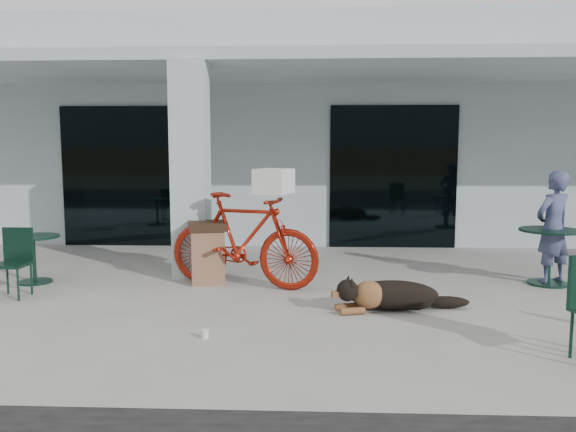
{
  "coord_description": "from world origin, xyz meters",
  "views": [
    {
      "loc": [
        0.26,
        -5.78,
        1.84
      ],
      "look_at": [
        -0.05,
        1.48,
        1.0
      ],
      "focal_mm": 35.0,
      "sensor_mm": 36.0,
      "label": 1
    }
  ],
  "objects_px": {
    "bicycle": "(243,240)",
    "cafe_table_near": "(34,259)",
    "cafe_chair_near": "(12,264)",
    "person": "(553,228)",
    "trash_receptacle": "(207,252)",
    "dog": "(393,293)",
    "cafe_table_far": "(549,257)"
  },
  "relations": [
    {
      "from": "bicycle",
      "to": "cafe_table_near",
      "type": "relative_size",
      "value": 3.02
    },
    {
      "from": "bicycle",
      "to": "cafe_chair_near",
      "type": "distance_m",
      "value": 2.93
    },
    {
      "from": "person",
      "to": "trash_receptacle",
      "type": "bearing_deg",
      "value": -26.3
    },
    {
      "from": "person",
      "to": "cafe_table_near",
      "type": "bearing_deg",
      "value": -26.16
    },
    {
      "from": "bicycle",
      "to": "trash_receptacle",
      "type": "relative_size",
      "value": 2.48
    },
    {
      "from": "cafe_table_near",
      "to": "cafe_chair_near",
      "type": "xyz_separation_m",
      "value": [
        0.12,
        -0.8,
        0.1
      ]
    },
    {
      "from": "dog",
      "to": "cafe_table_far",
      "type": "height_order",
      "value": "cafe_table_far"
    },
    {
      "from": "person",
      "to": "bicycle",
      "type": "bearing_deg",
      "value": -23.25
    },
    {
      "from": "dog",
      "to": "bicycle",
      "type": "bearing_deg",
      "value": 135.31
    },
    {
      "from": "bicycle",
      "to": "trash_receptacle",
      "type": "bearing_deg",
      "value": 84.78
    },
    {
      "from": "cafe_table_far",
      "to": "person",
      "type": "bearing_deg",
      "value": 50.72
    },
    {
      "from": "cafe_table_near",
      "to": "cafe_chair_near",
      "type": "bearing_deg",
      "value": -81.49
    },
    {
      "from": "bicycle",
      "to": "cafe_table_far",
      "type": "relative_size",
      "value": 2.59
    },
    {
      "from": "cafe_chair_near",
      "to": "cafe_table_far",
      "type": "xyz_separation_m",
      "value": [
        7.06,
        1.0,
        -0.05
      ]
    },
    {
      "from": "cafe_chair_near",
      "to": "cafe_table_far",
      "type": "distance_m",
      "value": 7.13
    },
    {
      "from": "cafe_table_near",
      "to": "cafe_table_far",
      "type": "xyz_separation_m",
      "value": [
        7.18,
        0.2,
        0.05
      ]
    },
    {
      "from": "bicycle",
      "to": "person",
      "type": "height_order",
      "value": "person"
    },
    {
      "from": "dog",
      "to": "cafe_table_near",
      "type": "distance_m",
      "value": 4.98
    },
    {
      "from": "cafe_table_near",
      "to": "cafe_chair_near",
      "type": "height_order",
      "value": "cafe_chair_near"
    },
    {
      "from": "cafe_chair_near",
      "to": "bicycle",
      "type": "bearing_deg",
      "value": 14.87
    },
    {
      "from": "cafe_table_near",
      "to": "trash_receptacle",
      "type": "distance_m",
      "value": 2.44
    },
    {
      "from": "dog",
      "to": "cafe_chair_near",
      "type": "bearing_deg",
      "value": 160.37
    },
    {
      "from": "dog",
      "to": "person",
      "type": "xyz_separation_m",
      "value": [
        2.39,
        1.45,
        0.59
      ]
    },
    {
      "from": "trash_receptacle",
      "to": "dog",
      "type": "bearing_deg",
      "value": -27.94
    },
    {
      "from": "dog",
      "to": "person",
      "type": "relative_size",
      "value": 0.77
    },
    {
      "from": "cafe_chair_near",
      "to": "trash_receptacle",
      "type": "xyz_separation_m",
      "value": [
        2.31,
        0.9,
        -0.0
      ]
    },
    {
      "from": "bicycle",
      "to": "cafe_chair_near",
      "type": "relative_size",
      "value": 2.46
    },
    {
      "from": "cafe_table_near",
      "to": "person",
      "type": "bearing_deg",
      "value": 2.18
    },
    {
      "from": "person",
      "to": "cafe_table_far",
      "type": "bearing_deg",
      "value": 22.39
    },
    {
      "from": "trash_receptacle",
      "to": "cafe_table_far",
      "type": "bearing_deg",
      "value": 1.15
    },
    {
      "from": "cafe_table_near",
      "to": "cafe_chair_near",
      "type": "distance_m",
      "value": 0.82
    },
    {
      "from": "person",
      "to": "trash_receptacle",
      "type": "height_order",
      "value": "person"
    }
  ]
}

